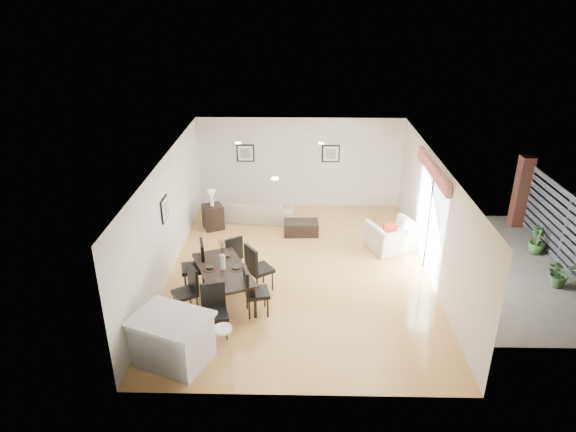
{
  "coord_description": "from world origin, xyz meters",
  "views": [
    {
      "loc": [
        -0.04,
        -10.46,
        6.1
      ],
      "look_at": [
        -0.27,
        0.4,
        1.24
      ],
      "focal_mm": 32.0,
      "sensor_mm": 36.0,
      "label": 1
    }
  ],
  "objects_px": {
    "armchair": "(393,237)",
    "dining_chair_efar": "(256,266)",
    "dining_chair_wfar": "(197,263)",
    "dining_chair_wnear": "(189,288)",
    "dining_table": "(223,272)",
    "dining_chair_foot": "(232,252)",
    "dining_chair_enear": "(252,288)",
    "kitchen_island": "(172,339)",
    "sofa": "(258,210)",
    "side_table": "(213,217)",
    "bar_stool": "(223,333)",
    "dining_chair_head": "(214,307)",
    "coffee_table": "(301,228)"
  },
  "relations": [
    {
      "from": "sofa",
      "to": "dining_chair_enear",
      "type": "distance_m",
      "value": 4.62
    },
    {
      "from": "dining_chair_wnear",
      "to": "dining_table",
      "type": "bearing_deg",
      "value": 87.44
    },
    {
      "from": "armchair",
      "to": "dining_chair_efar",
      "type": "relative_size",
      "value": 1.04
    },
    {
      "from": "dining_table",
      "to": "dining_chair_head",
      "type": "xyz_separation_m",
      "value": [
        -0.02,
        -1.13,
        -0.1
      ]
    },
    {
      "from": "kitchen_island",
      "to": "dining_chair_efar",
      "type": "bearing_deg",
      "value": 83.47
    },
    {
      "from": "dining_chair_wfar",
      "to": "dining_chair_efar",
      "type": "height_order",
      "value": "dining_chair_wfar"
    },
    {
      "from": "dining_chair_wnear",
      "to": "dining_chair_enear",
      "type": "bearing_deg",
      "value": 52.65
    },
    {
      "from": "dining_table",
      "to": "kitchen_island",
      "type": "relative_size",
      "value": 1.28
    },
    {
      "from": "dining_table",
      "to": "side_table",
      "type": "distance_m",
      "value": 3.66
    },
    {
      "from": "armchair",
      "to": "dining_chair_wfar",
      "type": "height_order",
      "value": "dining_chair_wfar"
    },
    {
      "from": "dining_chair_wfar",
      "to": "side_table",
      "type": "relative_size",
      "value": 1.66
    },
    {
      "from": "bar_stool",
      "to": "coffee_table",
      "type": "bearing_deg",
      "value": 75.13
    },
    {
      "from": "dining_chair_wnear",
      "to": "side_table",
      "type": "xyz_separation_m",
      "value": [
        -0.13,
        3.97,
        -0.22
      ]
    },
    {
      "from": "sofa",
      "to": "dining_chair_wfar",
      "type": "height_order",
      "value": "dining_chair_wfar"
    },
    {
      "from": "dining_chair_wfar",
      "to": "dining_chair_enear",
      "type": "relative_size",
      "value": 1.05
    },
    {
      "from": "dining_chair_head",
      "to": "side_table",
      "type": "distance_m",
      "value": 4.76
    },
    {
      "from": "dining_chair_enear",
      "to": "dining_chair_efar",
      "type": "bearing_deg",
      "value": -13.7
    },
    {
      "from": "dining_chair_wnear",
      "to": "dining_chair_foot",
      "type": "bearing_deg",
      "value": 121.35
    },
    {
      "from": "sofa",
      "to": "dining_table",
      "type": "distance_m",
      "value": 4.17
    },
    {
      "from": "dining_chair_head",
      "to": "dining_chair_efar",
      "type": "bearing_deg",
      "value": 50.41
    },
    {
      "from": "dining_chair_foot",
      "to": "bar_stool",
      "type": "height_order",
      "value": "dining_chair_foot"
    },
    {
      "from": "dining_chair_enear",
      "to": "side_table",
      "type": "distance_m",
      "value": 4.29
    },
    {
      "from": "dining_chair_enear",
      "to": "dining_table",
      "type": "bearing_deg",
      "value": 40.39
    },
    {
      "from": "armchair",
      "to": "dining_chair_wnear",
      "type": "xyz_separation_m",
      "value": [
        -4.58,
        -2.77,
        0.18
      ]
    },
    {
      "from": "dining_chair_head",
      "to": "coffee_table",
      "type": "relative_size",
      "value": 1.14
    },
    {
      "from": "dining_chair_wnear",
      "to": "dining_chair_efar",
      "type": "relative_size",
      "value": 0.9
    },
    {
      "from": "dining_chair_enear",
      "to": "dining_chair_efar",
      "type": "height_order",
      "value": "dining_chair_efar"
    },
    {
      "from": "coffee_table",
      "to": "dining_chair_enear",
      "type": "bearing_deg",
      "value": -107.03
    },
    {
      "from": "dining_chair_enear",
      "to": "side_table",
      "type": "bearing_deg",
      "value": 6.59
    },
    {
      "from": "dining_chair_foot",
      "to": "coffee_table",
      "type": "height_order",
      "value": "dining_chair_foot"
    },
    {
      "from": "dining_chair_efar",
      "to": "coffee_table",
      "type": "bearing_deg",
      "value": -53.83
    },
    {
      "from": "dining_chair_foot",
      "to": "coffee_table",
      "type": "relative_size",
      "value": 1.04
    },
    {
      "from": "sofa",
      "to": "kitchen_island",
      "type": "height_order",
      "value": "kitchen_island"
    },
    {
      "from": "side_table",
      "to": "bar_stool",
      "type": "xyz_separation_m",
      "value": [
        1.05,
        -5.5,
        0.28
      ]
    },
    {
      "from": "dining_chair_efar",
      "to": "dining_chair_foot",
      "type": "distance_m",
      "value": 0.96
    },
    {
      "from": "armchair",
      "to": "dining_chair_foot",
      "type": "relative_size",
      "value": 1.19
    },
    {
      "from": "dining_chair_wnear",
      "to": "dining_chair_head",
      "type": "relative_size",
      "value": 0.95
    },
    {
      "from": "armchair",
      "to": "dining_chair_efar",
      "type": "xyz_separation_m",
      "value": [
        -3.27,
        -1.96,
        0.24
      ]
    },
    {
      "from": "dining_table",
      "to": "dining_chair_enear",
      "type": "relative_size",
      "value": 1.92
    },
    {
      "from": "dining_chair_head",
      "to": "dining_chair_foot",
      "type": "relative_size",
      "value": 1.1
    },
    {
      "from": "armchair",
      "to": "kitchen_island",
      "type": "height_order",
      "value": "kitchen_island"
    },
    {
      "from": "dining_chair_wfar",
      "to": "kitchen_island",
      "type": "bearing_deg",
      "value": -13.84
    },
    {
      "from": "dining_chair_foot",
      "to": "bar_stool",
      "type": "bearing_deg",
      "value": 61.39
    },
    {
      "from": "kitchen_island",
      "to": "dining_chair_head",
      "type": "bearing_deg",
      "value": 75.16
    },
    {
      "from": "dining_chair_head",
      "to": "dining_chair_foot",
      "type": "height_order",
      "value": "dining_chair_head"
    },
    {
      "from": "dining_chair_foot",
      "to": "dining_chair_wfar",
      "type": "bearing_deg",
      "value": 11.98
    },
    {
      "from": "sofa",
      "to": "armchair",
      "type": "distance_m",
      "value": 3.94
    },
    {
      "from": "bar_stool",
      "to": "dining_chair_efar",
      "type": "bearing_deg",
      "value": 80.42
    },
    {
      "from": "kitchen_island",
      "to": "sofa",
      "type": "bearing_deg",
      "value": 102.56
    },
    {
      "from": "dining_table",
      "to": "sofa",
      "type": "bearing_deg",
      "value": 60.55
    }
  ]
}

